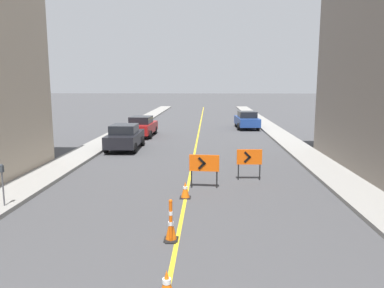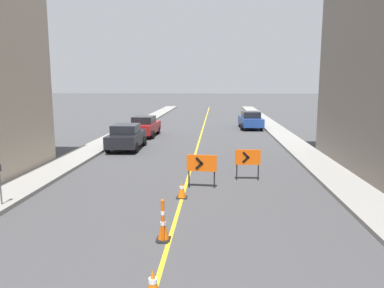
{
  "view_description": "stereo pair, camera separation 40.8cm",
  "coord_description": "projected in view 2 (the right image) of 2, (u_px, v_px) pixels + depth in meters",
  "views": [
    {
      "loc": [
        0.81,
        2.46,
        4.16
      ],
      "look_at": [
        -0.03,
        21.66,
        1.0
      ],
      "focal_mm": 35.0,
      "sensor_mm": 36.0,
      "label": 1
    },
    {
      "loc": [
        1.21,
        2.48,
        4.16
      ],
      "look_at": [
        -0.03,
        21.66,
        1.0
      ],
      "focal_mm": 35.0,
      "sensor_mm": 36.0,
      "label": 2
    }
  ],
  "objects": [
    {
      "name": "lane_stripe",
      "position": [
        201.0,
        133.0,
        31.16
      ],
      "size": [
        0.12,
        66.73,
        0.01
      ],
      "color": "gold",
      "rests_on": "ground_plane"
    },
    {
      "name": "sidewalk_left",
      "position": [
        125.0,
        132.0,
        31.57
      ],
      "size": [
        1.81,
        66.73,
        0.16
      ],
      "color": "gray",
      "rests_on": "ground_plane"
    },
    {
      "name": "sidewalk_right",
      "position": [
        280.0,
        133.0,
        30.74
      ],
      "size": [
        1.81,
        66.73,
        0.16
      ],
      "color": "gray",
      "rests_on": "ground_plane"
    },
    {
      "name": "traffic_cone_third",
      "position": [
        153.0,
        285.0,
        7.2
      ],
      "size": [
        0.41,
        0.41,
        0.63
      ],
      "color": "black",
      "rests_on": "ground_plane"
    },
    {
      "name": "traffic_cone_fourth",
      "position": [
        163.0,
        227.0,
        9.97
      ],
      "size": [
        0.38,
        0.38,
        0.71
      ],
      "color": "black",
      "rests_on": "ground_plane"
    },
    {
      "name": "traffic_cone_fifth",
      "position": [
        182.0,
        190.0,
        13.62
      ],
      "size": [
        0.39,
        0.39,
        0.61
      ],
      "color": "black",
      "rests_on": "ground_plane"
    },
    {
      "name": "delineator_post_rear",
      "position": [
        163.0,
        224.0,
        9.82
      ],
      "size": [
        0.29,
        0.29,
        1.17
      ],
      "color": "black",
      "rests_on": "ground_plane"
    },
    {
      "name": "arrow_barricade_primary",
      "position": [
        202.0,
        164.0,
        14.8
      ],
      "size": [
        1.19,
        0.16,
        1.34
      ],
      "rotation": [
        0.0,
        0.0,
        -0.08
      ],
      "color": "#EF560C",
      "rests_on": "ground_plane"
    },
    {
      "name": "arrow_barricade_secondary",
      "position": [
        248.0,
        159.0,
        15.99
      ],
      "size": [
        1.08,
        0.11,
        1.34
      ],
      "rotation": [
        0.0,
        0.0,
        0.04
      ],
      "color": "#EF560C",
      "rests_on": "ground_plane"
    },
    {
      "name": "parked_car_curb_near",
      "position": [
        127.0,
        137.0,
        23.55
      ],
      "size": [
        1.94,
        4.33,
        1.59
      ],
      "rotation": [
        0.0,
        0.0,
        0.02
      ],
      "color": "black",
      "rests_on": "ground_plane"
    },
    {
      "name": "parked_car_curb_mid",
      "position": [
        144.0,
        126.0,
        29.19
      ],
      "size": [
        1.97,
        4.37,
        1.59
      ],
      "rotation": [
        0.0,
        0.0,
        -0.04
      ],
      "color": "maroon",
      "rests_on": "ground_plane"
    },
    {
      "name": "parked_car_curb_far",
      "position": [
        251.0,
        120.0,
        33.99
      ],
      "size": [
        2.04,
        4.39,
        1.59
      ],
      "rotation": [
        0.0,
        0.0,
        0.06
      ],
      "color": "navy",
      "rests_on": "ground_plane"
    }
  ]
}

